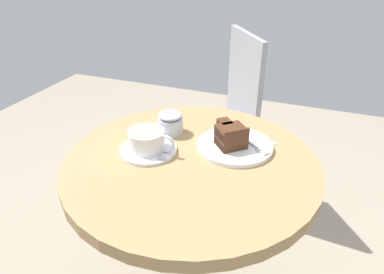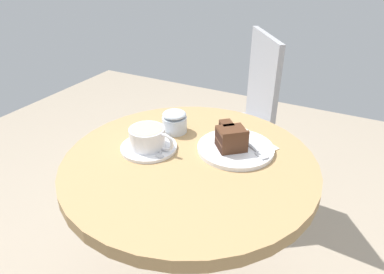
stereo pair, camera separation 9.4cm
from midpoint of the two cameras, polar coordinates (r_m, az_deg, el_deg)
cafe_table at (r=1.00m, az=2.33°, el=-10.00°), size 0.69×0.69×0.73m
saucer at (r=0.97m, az=-4.45°, el=-1.79°), size 0.16×0.16×0.01m
coffee_cup at (r=0.95m, az=-4.55°, el=-0.12°), size 0.13×0.10×0.06m
teaspoon at (r=0.94m, az=-2.33°, el=-2.29°), size 0.06×0.10×0.00m
cake_plate at (r=0.97m, az=10.04°, el=-1.95°), size 0.21×0.21×0.01m
cake_slice at (r=0.95m, az=9.30°, el=-0.18°), size 0.11×0.11×0.06m
fork at (r=0.96m, az=13.09°, el=-2.02°), size 0.13×0.10×0.00m
napkin at (r=1.01m, az=10.46°, el=-1.07°), size 0.22×0.21×0.00m
cafe_chair at (r=1.67m, az=9.93°, el=3.73°), size 0.53×0.53×0.90m
sugar_pot at (r=1.04m, az=-0.34°, el=2.55°), size 0.08×0.08×0.07m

